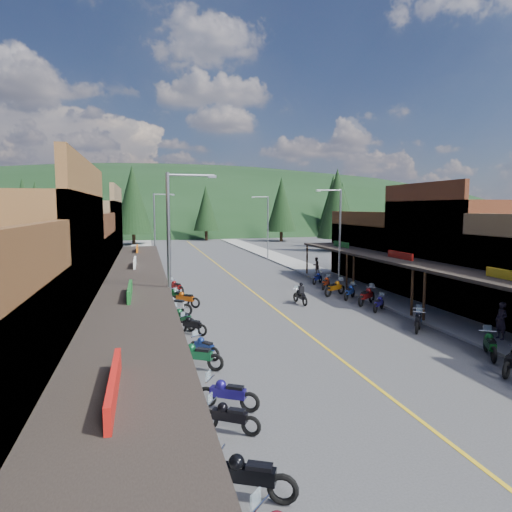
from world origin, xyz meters
TOP-DOWN VIEW (x-y plane):
  - ground at (0.00, 0.00)m, footprint 220.00×220.00m
  - centerline at (0.00, 20.00)m, footprint 0.15×90.00m
  - sidewalk_west at (-8.70, 20.00)m, footprint 3.40×94.00m
  - sidewalk_east at (8.70, 20.00)m, footprint 3.40×94.00m
  - shop_west_2 at (-13.75, 1.70)m, footprint 10.90×9.00m
  - shop_west_3 at (-13.78, 11.30)m, footprint 10.90×10.20m
  - shop_east_2 at (13.78, 1.70)m, footprint 10.90×9.00m
  - shop_east_3 at (13.75, 11.30)m, footprint 10.90×10.20m
  - streetlight_0 at (-6.95, -6.00)m, footprint 2.16×0.18m
  - streetlight_1 at (-6.95, 22.00)m, footprint 2.16×0.18m
  - streetlight_2 at (6.95, 8.00)m, footprint 2.16×0.18m
  - streetlight_3 at (6.95, 30.00)m, footprint 2.16×0.18m
  - ridge_hill at (0.00, 135.00)m, footprint 310.00×140.00m
  - pine_1 at (-24.00, 70.00)m, footprint 5.88×5.88m
  - pine_2 at (-10.00, 58.00)m, footprint 6.72×6.72m
  - pine_3 at (4.00, 66.00)m, footprint 5.04×5.04m
  - pine_4 at (18.00, 60.00)m, footprint 5.88×5.88m
  - pine_5 at (34.00, 72.00)m, footprint 6.72×6.72m
  - pine_6 at (46.00, 64.00)m, footprint 5.04×5.04m
  - pine_7 at (-32.00, 76.00)m, footprint 5.88×5.88m
  - pine_8 at (-22.00, 40.00)m, footprint 4.48×4.48m
  - pine_9 at (24.00, 45.00)m, footprint 4.93×4.93m
  - pine_10 at (-18.00, 50.00)m, footprint 5.38×5.38m
  - pine_11 at (20.00, 38.00)m, footprint 5.82×5.82m
  - bike_west_1 at (-5.99, -16.48)m, footprint 2.30×1.64m
  - bike_west_2 at (-5.83, -13.35)m, footprint 1.89×1.53m
  - bike_west_3 at (-5.60, -11.84)m, footprint 2.13×1.64m
  - bike_west_4 at (-6.15, -7.88)m, footprint 2.27×1.78m
  - bike_west_5 at (-5.69, -6.50)m, footprint 1.53×1.89m
  - bike_west_6 at (-5.83, -2.63)m, footprint 1.74×1.78m
  - bike_west_7 at (-6.24, -1.39)m, footprint 1.80×2.31m
  - bike_west_8 at (-6.38, 1.98)m, footprint 2.32×2.02m
  - bike_west_9 at (-5.62, 3.95)m, footprint 2.16×1.87m
  - bike_west_10 at (-6.08, 4.90)m, footprint 2.01×2.12m
  - bike_west_11 at (-5.88, 8.99)m, footprint 1.57×2.13m
  - bike_east_4 at (6.43, -9.43)m, footprint 1.70×2.24m
  - bike_east_5 at (5.87, -4.89)m, footprint 1.69×1.93m
  - bike_east_6 at (6.43, -4.10)m, footprint 1.56×1.97m
  - bike_east_7 at (6.21, -0.10)m, footprint 1.80×1.78m
  - bike_east_8 at (6.34, 1.80)m, footprint 2.33×2.07m
  - bike_east_9 at (6.07, 3.84)m, footprint 1.89×1.92m
  - bike_east_10 at (5.56, 5.29)m, footprint 2.36×1.81m
  - bike_east_11 at (6.02, 8.15)m, footprint 1.70×1.89m
  - bike_east_12 at (6.29, 10.68)m, footprint 1.77×1.82m
  - rider_on_bike at (2.07, 3.07)m, footprint 0.89×2.07m
  - pedestrian_east_a at (8.62, -7.61)m, footprint 0.44×0.67m
  - pedestrian_east_b at (8.19, 15.93)m, footprint 0.88×0.72m

SIDE VIEW (x-z plane):
  - ground at x=0.00m, z-range 0.00..0.00m
  - ridge_hill at x=0.00m, z-range -30.00..30.00m
  - centerline at x=0.00m, z-range 0.00..0.01m
  - sidewalk_west at x=-8.70m, z-range 0.00..0.15m
  - sidewalk_east at x=8.70m, z-range 0.00..0.15m
  - bike_west_5 at x=-5.69m, z-range 0.00..1.06m
  - bike_west_2 at x=-5.83m, z-range 0.00..1.06m
  - bike_west_6 at x=-5.83m, z-range 0.00..1.07m
  - bike_east_7 at x=6.21m, z-range 0.00..1.08m
  - bike_east_12 at x=6.29m, z-range 0.00..1.09m
  - bike_east_11 at x=6.02m, z-range 0.00..1.10m
  - bike_east_6 at x=6.43m, z-range 0.00..1.10m
  - bike_east_5 at x=5.87m, z-range 0.00..1.11m
  - bike_east_9 at x=6.07m, z-range 0.00..1.15m
  - bike_west_11 at x=-5.88m, z-range 0.00..1.17m
  - bike_west_3 at x=-5.60m, z-range 0.00..1.18m
  - rider_on_bike at x=2.07m, z-range -0.15..1.38m
  - bike_west_9 at x=-5.62m, z-range 0.00..1.23m
  - bike_east_4 at x=6.43m, z-range 0.00..1.24m
  - bike_west_10 at x=-6.08m, z-range 0.00..1.25m
  - bike_west_1 at x=-5.99m, z-range 0.00..1.26m
  - bike_west_4 at x=-6.15m, z-range 0.00..1.27m
  - bike_west_7 at x=-6.24m, z-range 0.00..1.28m
  - bike_east_10 at x=5.56m, z-range 0.00..1.31m
  - bike_west_8 at x=-6.38m, z-range 0.00..1.33m
  - bike_east_8 at x=6.34m, z-range 0.00..1.34m
  - pedestrian_east_b at x=8.19m, z-range 0.15..1.73m
  - pedestrian_east_a at x=8.62m, z-range 0.15..1.99m
  - shop_east_3 at x=13.75m, z-range -0.57..5.63m
  - shop_west_2 at x=-13.75m, z-range -0.57..5.63m
  - shop_east_2 at x=13.78m, z-range -0.58..7.62m
  - shop_west_3 at x=-13.78m, z-range -0.58..7.62m
  - streetlight_0 at x=-6.95m, z-range 0.46..8.46m
  - streetlight_1 at x=-6.95m, z-range 0.46..8.46m
  - streetlight_2 at x=6.95m, z-range 0.46..8.46m
  - streetlight_3 at x=6.95m, z-range 0.46..8.46m
  - pine_8 at x=-22.00m, z-range 0.98..10.98m
  - pine_9 at x=24.00m, z-range 0.98..11.78m
  - pine_3 at x=4.00m, z-range 0.98..11.98m
  - pine_6 at x=46.00m, z-range 0.98..11.98m
  - pine_10 at x=-18.00m, z-range 0.98..12.58m
  - pine_11 at x=20.00m, z-range 0.99..13.39m
  - pine_1 at x=-24.00m, z-range 0.99..13.49m
  - pine_4 at x=18.00m, z-range 0.99..13.49m
  - pine_7 at x=-32.00m, z-range 0.99..13.49m
  - pine_2 at x=-10.00m, z-range 0.99..14.99m
  - pine_5 at x=34.00m, z-range 0.99..14.99m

